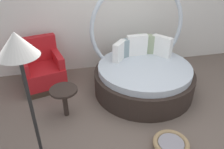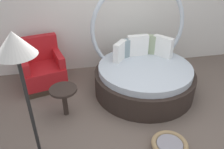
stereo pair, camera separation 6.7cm
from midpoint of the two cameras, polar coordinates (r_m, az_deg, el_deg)
The scene contains 6 objects.
ground_plane at distance 3.78m, azimuth 8.16°, elevation -11.30°, with size 8.00×8.00×0.02m, color #66564C.
round_daybed at distance 4.29m, azimuth 8.47°, elevation 0.80°, with size 1.88×1.88×2.02m.
red_armchair at distance 4.63m, azimuth -16.87°, elevation 1.30°, with size 0.97×0.97×0.94m.
pet_basket at distance 3.35m, azimuth 15.14°, elevation -17.17°, with size 0.51×0.51×0.13m.
side_table at distance 3.64m, azimuth -11.79°, elevation -4.79°, with size 0.44×0.44×0.52m.
floor_lamp at distance 2.31m, azimuth -22.25°, elevation 3.56°, with size 0.40×0.40×1.82m.
Camera 2 is at (-1.04, -2.63, 2.50)m, focal length 35.58 mm.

